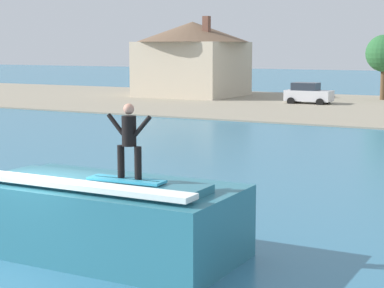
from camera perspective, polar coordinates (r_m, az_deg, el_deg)
The scene contains 7 objects.
ground_plane at distance 15.84m, azimuth -13.61°, elevation -9.71°, with size 260.00×260.00×0.00m, color teal.
wave_crest at distance 15.81m, azimuth -7.07°, elevation -6.22°, with size 6.06×3.10×1.89m.
surfboard at distance 14.86m, azimuth -5.59°, elevation -3.06°, with size 1.81×0.59×0.06m.
surfer at distance 14.72m, azimuth -5.36°, elevation 0.59°, with size 1.14×0.32×1.66m.
car_near_shore at distance 57.46m, azimuth 9.83°, elevation 4.24°, with size 3.87×2.09×1.86m.
house_with_chimney at distance 65.49m, azimuth 0.04°, elevation 7.48°, with size 10.97×10.97×7.67m.
tree_short_bushy at distance 62.86m, azimuth 16.02°, elevation 7.37°, with size 3.33×3.33×5.94m.
Camera 1 is at (10.14, -11.18, 4.82)m, focal length 62.81 mm.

